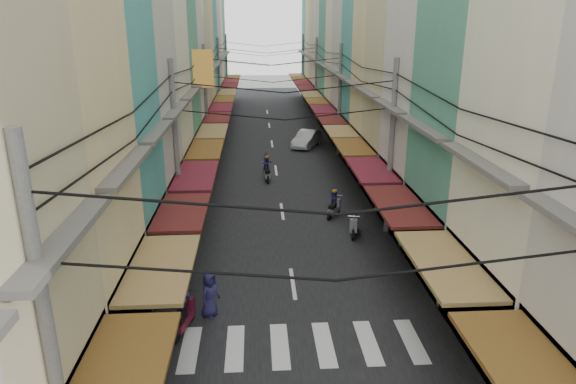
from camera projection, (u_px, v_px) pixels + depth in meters
name	position (u px, v px, depth m)	size (l,w,h in m)	color
ground	(289.00, 261.00, 21.80)	(160.00, 160.00, 0.00)	slate
road	(273.00, 150.00, 40.73)	(10.00, 80.00, 0.02)	black
sidewalk_left	(190.00, 151.00, 40.33)	(3.00, 80.00, 0.06)	slate
sidewalk_right	(354.00, 148.00, 41.12)	(3.00, 80.00, 0.06)	slate
crosswalk	(302.00, 345.00, 16.11)	(7.55, 2.40, 0.01)	silver
building_row_left	(154.00, 20.00, 33.92)	(7.80, 67.67, 23.70)	beige
building_row_right	(390.00, 26.00, 34.87)	(7.80, 68.98, 22.59)	teal
utility_poles	(275.00, 71.00, 33.93)	(10.20, 66.13, 8.20)	gray
white_car	(307.00, 147.00, 41.75)	(4.66, 1.83, 1.64)	silver
bicycle	(476.00, 272.00, 20.81)	(0.54, 1.43, 0.99)	black
moving_scooters	(279.00, 220.00, 24.92)	(7.48, 18.50, 1.82)	black
parked_scooters	(422.00, 296.00, 18.08)	(13.34, 13.80, 0.99)	black
pedestrians	(179.00, 234.00, 21.99)	(12.94, 22.65, 2.15)	#2B212C
market_umbrella	(495.00, 252.00, 18.10)	(2.09, 2.09, 2.20)	#B2B2B7
traffic_sign	(438.00, 220.00, 19.88)	(0.10, 0.71, 3.22)	gray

